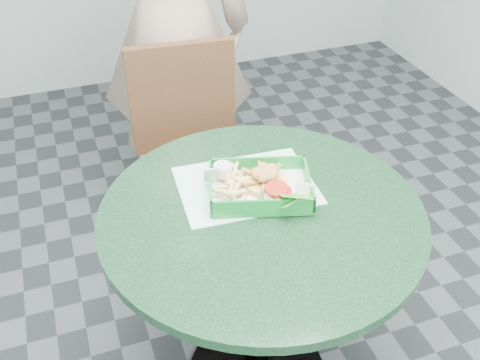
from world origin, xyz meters
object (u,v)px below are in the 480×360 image
object	(u,v)px
dining_chair	(192,146)
food_basket	(260,195)
cafe_table	(260,259)
sauce_ramekin	(218,181)
crab_sandwich	(263,181)

from	to	relation	value
dining_chair	food_basket	distance (m)	0.70
cafe_table	food_basket	bearing A→B (deg)	73.96
cafe_table	dining_chair	size ratio (longest dim) A/B	0.99
cafe_table	sauce_ramekin	distance (m)	0.27
food_basket	cafe_table	bearing A→B (deg)	-106.04
dining_chair	sauce_ramekin	bearing A→B (deg)	-92.57
cafe_table	sauce_ramekin	size ratio (longest dim) A/B	16.44
dining_chair	food_basket	bearing A→B (deg)	-82.92
cafe_table	sauce_ramekin	xyz separation A→B (m)	(-0.08, 0.13, 0.22)
food_basket	sauce_ramekin	world-z (taller)	sauce_ramekin
cafe_table	sauce_ramekin	bearing A→B (deg)	122.06
cafe_table	food_basket	size ratio (longest dim) A/B	3.19
crab_sandwich	sauce_ramekin	size ratio (longest dim) A/B	2.26
cafe_table	crab_sandwich	size ratio (longest dim) A/B	7.28
cafe_table	dining_chair	distance (m)	0.73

